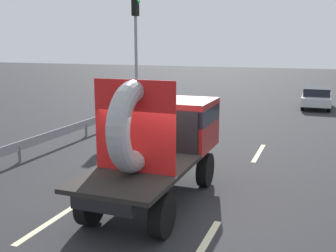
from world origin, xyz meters
The scene contains 9 objects.
ground_plane centered at (0.00, 0.00, 0.00)m, with size 120.00×120.00×0.00m, color #28282B.
flatbed_truck centered at (-0.40, 1.23, 1.59)m, with size 2.02×5.18×3.18m.
distant_sedan centered at (3.12, 18.14, 0.68)m, with size 1.67×3.90×1.27m.
traffic_light centered at (-6.17, 11.94, 4.05)m, with size 0.42×0.36×6.26m.
guardrail centered at (-6.01, 4.34, 0.53)m, with size 0.10×16.60×0.71m.
lane_dash_left_near centered at (-2.15, -1.31, 0.00)m, with size 2.25×0.16×0.01m, color beige.
lane_dash_left_far centered at (-2.15, 6.91, 0.00)m, with size 2.14×0.16×0.01m, color beige.
lane_dash_right_near centered at (1.36, -1.25, 0.00)m, with size 2.68×0.16×0.01m, color beige.
lane_dash_right_far centered at (1.36, 6.28, 0.00)m, with size 2.57×0.16×0.01m, color beige.
Camera 1 is at (3.29, -8.20, 3.92)m, focal length 43.17 mm.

